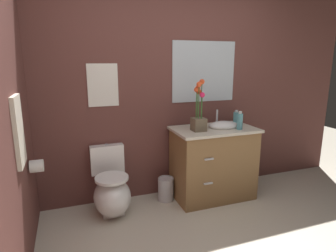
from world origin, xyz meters
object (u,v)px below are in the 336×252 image
object	(u,v)px
vanity_cabinet	(213,162)
flower_vase	(199,114)
lotion_bottle	(240,121)
soap_bottle	(236,117)
hanging_towel	(19,131)
toilet	(111,191)
wall_poster	(103,85)
trash_bin	(166,189)
toilet_paper_roll	(37,166)
wall_mirror	(204,72)

from	to	relation	value
vanity_cabinet	flower_vase	world-z (taller)	flower_vase
vanity_cabinet	lotion_bottle	xyz separation A→B (m)	(0.23, -0.15, 0.50)
soap_bottle	hanging_towel	bearing A→B (deg)	-164.18
toilet	vanity_cabinet	bearing A→B (deg)	-1.28
vanity_cabinet	soap_bottle	xyz separation A→B (m)	(0.36, 0.13, 0.48)
hanging_towel	toilet	bearing A→B (deg)	36.84
soap_bottle	wall_poster	xyz separation A→B (m)	(-1.55, 0.16, 0.42)
vanity_cabinet	trash_bin	distance (m)	0.63
flower_vase	soap_bottle	bearing A→B (deg)	17.22
wall_poster	hanging_towel	size ratio (longest dim) A/B	0.86
soap_bottle	lotion_bottle	bearing A→B (deg)	-115.74
lotion_bottle	toilet_paper_roll	size ratio (longest dim) A/B	1.84
toilet	hanging_towel	world-z (taller)	hanging_towel
lotion_bottle	toilet_paper_roll	world-z (taller)	lotion_bottle
vanity_cabinet	soap_bottle	world-z (taller)	vanity_cabinet
toilet	lotion_bottle	bearing A→B (deg)	-7.02
trash_bin	hanging_towel	size ratio (longest dim) A/B	0.52
vanity_cabinet	wall_poster	xyz separation A→B (m)	(-1.18, 0.29, 0.90)
flower_vase	soap_bottle	distance (m)	0.63
soap_bottle	trash_bin	size ratio (longest dim) A/B	0.60
toilet	trash_bin	size ratio (longest dim) A/B	2.54
toilet	toilet_paper_roll	xyz separation A→B (m)	(-0.66, -0.20, 0.44)
flower_vase	hanging_towel	distance (m)	1.73
hanging_towel	vanity_cabinet	bearing A→B (deg)	15.03
soap_bottle	toilet_paper_roll	distance (m)	2.24
hanging_towel	lotion_bottle	bearing A→B (deg)	9.66
hanging_towel	toilet_paper_roll	size ratio (longest dim) A/B	4.73
wall_poster	wall_mirror	world-z (taller)	wall_mirror
soap_bottle	trash_bin	world-z (taller)	soap_bottle
soap_bottle	wall_mirror	xyz separation A→B (m)	(-0.37, 0.16, 0.54)
flower_vase	toilet_paper_roll	bearing A→B (deg)	-175.81
soap_bottle	toilet_paper_roll	size ratio (longest dim) A/B	1.49
wall_poster	hanging_towel	xyz separation A→B (m)	(-0.72, -0.80, -0.25)
flower_vase	toilet_paper_roll	world-z (taller)	flower_vase
flower_vase	wall_mirror	bearing A→B (deg)	57.14
flower_vase	wall_poster	world-z (taller)	wall_poster
toilet_paper_roll	trash_bin	bearing A→B (deg)	11.53
flower_vase	toilet_paper_roll	xyz separation A→B (m)	(-1.62, -0.12, -0.34)
lotion_bottle	wall_poster	xyz separation A→B (m)	(-1.41, 0.44, 0.40)
soap_bottle	wall_poster	bearing A→B (deg)	174.00
lotion_bottle	wall_poster	bearing A→B (deg)	162.64
lotion_bottle	flower_vase	bearing A→B (deg)	168.14
vanity_cabinet	soap_bottle	bearing A→B (deg)	19.83
flower_vase	hanging_towel	size ratio (longest dim) A/B	1.07
flower_vase	wall_mirror	world-z (taller)	wall_mirror
wall_mirror	hanging_towel	world-z (taller)	wall_mirror
toilet	toilet_paper_roll	distance (m)	0.82
lotion_bottle	trash_bin	distance (m)	1.14
flower_vase	toilet	bearing A→B (deg)	175.33
lotion_bottle	wall_poster	world-z (taller)	wall_poster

